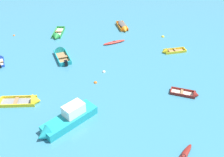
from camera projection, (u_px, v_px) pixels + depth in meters
name	position (u px, v px, depth m)	size (l,w,h in m)	color
motor_launch_turquoise_outer_right	(66.00, 120.00, 23.35)	(5.94, 4.38, 2.06)	teal
rowboat_maroon_near_camera	(191.00, 94.00, 27.21)	(3.01, 2.41, 0.97)	beige
rowboat_yellow_back_row_right	(169.00, 52.00, 34.88)	(3.40, 1.12, 0.94)	#99754C
kayak_red_outer_left	(114.00, 42.00, 37.14)	(3.44, 1.19, 0.32)	red
rowboat_green_back_row_center	(57.00, 36.00, 38.91)	(2.39, 4.40, 1.17)	beige
rowboat_orange_near_right	(123.00, 27.00, 41.21)	(1.24, 3.81, 1.08)	#99754C
rowboat_turquoise_midfield_left	(61.00, 54.00, 34.25)	(2.02, 4.57, 1.38)	#99754C
rowboat_blue_foreground_center	(0.00, 60.00, 33.14)	(1.30, 2.87, 0.91)	beige
kayak_maroon_center	(183.00, 157.00, 20.58)	(2.76, 2.39, 0.30)	maroon
rowboat_yellow_midfield_right	(30.00, 101.00, 26.22)	(4.34, 2.18, 1.31)	gray
mooring_buoy_between_boats_right	(104.00, 72.00, 31.00)	(0.39, 0.39, 0.39)	silver
mooring_buoy_near_foreground	(14.00, 36.00, 39.33)	(0.31, 0.31, 0.31)	orange
mooring_buoy_outer_edge	(163.00, 37.00, 38.95)	(0.46, 0.46, 0.46)	yellow
mooring_buoy_between_boats_left	(95.00, 83.00, 29.17)	(0.39, 0.39, 0.39)	orange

